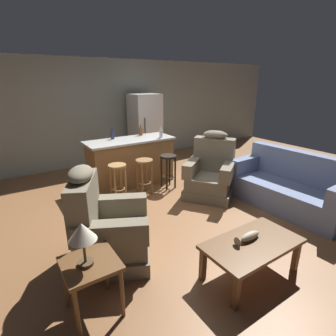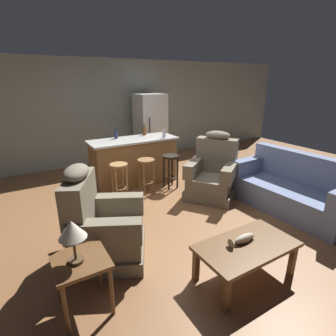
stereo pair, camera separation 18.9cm
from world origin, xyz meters
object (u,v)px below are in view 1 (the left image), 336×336
Objects in this scene: bar_stool_middle at (144,170)px; recliner_near_lamp at (106,228)px; couch at (290,188)px; recliner_near_island at (211,173)px; bar_stool_left at (118,176)px; bar_stool_right at (168,165)px; coffee_table at (252,246)px; refrigerator at (145,129)px; bottle_wine_dark at (112,135)px; bottle_short_amber at (141,131)px; bottle_tall_green at (161,134)px; end_table at (91,271)px; fish_figurine at (248,237)px; kitchen_island at (131,161)px; table_lamp at (82,234)px.

recliner_near_lamp is at bearing -132.02° from bar_stool_middle.
couch is 1.61× the size of recliner_near_island.
bar_stool_right is (1.08, 0.00, 0.00)m from bar_stool_left.
coffee_table is 2.19m from recliner_near_island.
recliner_near_island is 1.76× the size of bar_stool_middle.
recliner_near_lamp is 4.08m from refrigerator.
bottle_wine_dark is (-1.29, -0.98, 0.15)m from refrigerator.
recliner_near_lamp is 2.46m from recliner_near_island.
bottle_short_amber is at bearing -65.04° from couch.
bottle_short_amber is at bearing 114.50° from bottle_tall_green.
bar_stool_middle is at bearing -119.44° from refrigerator.
end_table is 3.11m from bar_stool_right.
bar_stool_right is 3.13× the size of bottle_short_amber.
fish_figurine is 3.46m from bottle_wine_dark.
bottle_tall_green is (1.95, 1.87, 0.61)m from recliner_near_lamp.
coffee_table is 1.62× the size of bar_stool_right.
bottle_wine_dark is (-0.14, 3.41, 0.57)m from fish_figurine.
bottle_short_amber is at bearing -104.62° from recliner_near_island.
recliner_near_island reaches higher than bottle_tall_green.
bar_stool_middle reaches higher than end_table.
recliner_near_lamp is at bearing -122.77° from kitchen_island.
end_table reaches higher than fish_figurine.
bar_stool_left and bar_stool_middle have the same top height.
end_table is at bearing 163.85° from coffee_table.
fish_figurine is 0.83× the size of table_lamp.
refrigerator is at bearing 56.65° from bottle_short_amber.
recliner_near_lamp is (-3.13, 0.37, 0.08)m from couch.
fish_figurine is 0.50× the size of bar_stool_left.
fish_figurine is at bearing 114.83° from coffee_table.
bottle_wine_dark reaches higher than bar_stool_left.
end_table is 2.56× the size of bottle_wine_dark.
bar_stool_left reaches higher than coffee_table.
coffee_table is 3.53m from bottle_wine_dark.
recliner_near_lamp reaches higher than bar_stool_middle.
bar_stool_middle is at bearing 0.00° from bar_stool_left.
kitchen_island is at bearing -146.91° from bottle_short_amber.
bottle_tall_green is at bearing -21.29° from kitchen_island.
bottle_wine_dark is (1.07, 2.32, 0.61)m from recliner_near_lamp.
bar_stool_middle is at bearing 180.00° from bar_stool_right.
bottle_wine_dark is at bearing 106.82° from bar_stool_middle.
kitchen_island is 2.65× the size of bar_stool_middle.
bottle_tall_green is at bearing -105.96° from refrigerator.
bar_stool_right is 1.29m from bottle_wine_dark.
bottle_wine_dark is (-0.26, 0.85, 0.56)m from bar_stool_middle.
table_lamp is (-0.04, -0.01, 0.41)m from end_table.
kitchen_island is (1.74, 2.77, 0.02)m from end_table.
bottle_short_amber is 0.99× the size of bottle_wine_dark.
recliner_near_island reaches higher than kitchen_island.
bottle_tall_green reaches higher than bar_stool_left.
coffee_table is 0.11m from fish_figurine.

